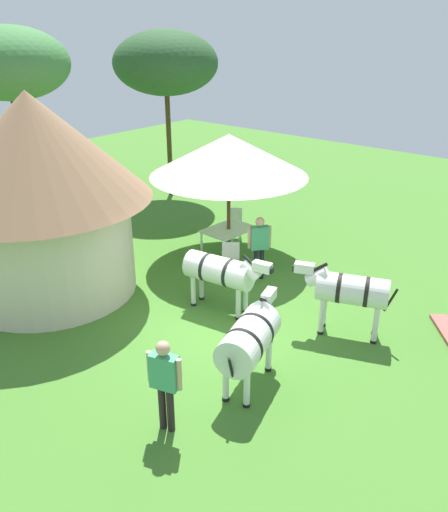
% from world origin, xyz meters
% --- Properties ---
extents(ground_plane, '(36.00, 36.00, 0.00)m').
position_xyz_m(ground_plane, '(0.00, 0.00, 0.00)').
color(ground_plane, '#427729').
extents(thatched_hut, '(5.03, 5.03, 4.65)m').
position_xyz_m(thatched_hut, '(-1.42, 4.10, 2.60)').
color(thatched_hut, beige).
rests_on(thatched_hut, ground_plane).
extents(shade_umbrella, '(4.17, 4.17, 3.33)m').
position_xyz_m(shade_umbrella, '(2.93, 2.19, 2.78)').
color(shade_umbrella, brown).
rests_on(shade_umbrella, ground_plane).
extents(patio_dining_table, '(1.42, 1.07, 0.74)m').
position_xyz_m(patio_dining_table, '(2.93, 2.19, 0.66)').
color(patio_dining_table, silver).
rests_on(patio_dining_table, ground_plane).
extents(patio_chair_east_end, '(0.59, 0.59, 0.90)m').
position_xyz_m(patio_chair_east_end, '(3.97, 2.82, 0.52)').
color(patio_chair_east_end, white).
rests_on(patio_chair_east_end, ground_plane).
extents(patio_chair_near_hut, '(0.61, 0.61, 0.90)m').
position_xyz_m(patio_chair_near_hut, '(2.02, 1.37, 0.52)').
color(patio_chair_near_hut, white).
rests_on(patio_chair_near_hut, ground_plane).
extents(guest_beside_umbrella, '(0.48, 0.44, 1.64)m').
position_xyz_m(guest_beside_umbrella, '(2.22, 0.63, 0.99)').
color(guest_beside_umbrella, black).
rests_on(guest_beside_umbrella, ground_plane).
extents(standing_watcher, '(0.33, 0.57, 1.64)m').
position_xyz_m(standing_watcher, '(-2.98, -1.39, 0.99)').
color(standing_watcher, black).
rests_on(standing_watcher, ground_plane).
extents(zebra_nearest_camera, '(2.06, 1.06, 1.49)m').
position_xyz_m(zebra_nearest_camera, '(-1.24, -1.70, 0.95)').
color(zebra_nearest_camera, silver).
rests_on(zebra_nearest_camera, ground_plane).
extents(zebra_by_umbrella, '(1.07, 1.99, 1.56)m').
position_xyz_m(zebra_by_umbrella, '(1.33, -2.26, 1.01)').
color(zebra_by_umbrella, silver).
rests_on(zebra_by_umbrella, ground_plane).
extents(zebra_toward_hut, '(0.85, 2.21, 1.49)m').
position_xyz_m(zebra_toward_hut, '(0.44, 0.36, 0.95)').
color(zebra_toward_hut, silver).
rests_on(zebra_toward_hut, ground_plane).
extents(acacia_tree_right_background, '(3.58, 3.58, 5.72)m').
position_xyz_m(acacia_tree_right_background, '(5.77, 7.29, 4.64)').
color(acacia_tree_right_background, '#433619').
rests_on(acacia_tree_right_background, ground_plane).
extents(acacia_tree_left_background, '(3.33, 3.33, 5.87)m').
position_xyz_m(acacia_tree_left_background, '(0.58, 8.15, 4.84)').
color(acacia_tree_left_background, '#4E3E2F').
rests_on(acacia_tree_left_background, ground_plane).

